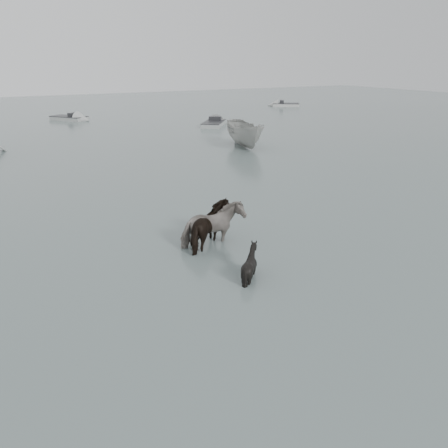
% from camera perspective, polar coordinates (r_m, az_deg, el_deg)
% --- Properties ---
extents(ground, '(140.00, 140.00, 0.00)m').
position_cam_1_polar(ground, '(13.36, 0.26, -4.42)').
color(ground, '#4C5A57').
rests_on(ground, ground).
extents(pony_pinto, '(2.12, 1.04, 1.76)m').
position_cam_1_polar(pony_pinto, '(13.98, -1.53, 0.64)').
color(pony_pinto, black).
rests_on(pony_pinto, ground).
extents(pony_dark, '(2.01, 2.12, 1.68)m').
position_cam_1_polar(pony_dark, '(13.94, -1.42, 0.42)').
color(pony_dark, black).
rests_on(pony_dark, ground).
extents(pony_black, '(1.21, 1.09, 1.23)m').
position_cam_1_polar(pony_black, '(12.04, 3.44, -4.18)').
color(pony_black, black).
rests_on(pony_black, ground).
extents(boat_small, '(2.86, 5.26, 1.92)m').
position_cam_1_polar(boat_small, '(30.56, 2.77, 11.82)').
color(boat_small, '#A2A39E').
rests_on(boat_small, ground).
extents(skiff_port, '(4.61, 5.24, 0.75)m').
position_cam_1_polar(skiff_port, '(40.70, -1.34, 13.23)').
color(skiff_port, '#9C9F9C').
rests_on(skiff_port, ground).
extents(skiff_mid, '(4.34, 5.09, 0.75)m').
position_cam_1_polar(skiff_mid, '(47.23, -19.61, 13.12)').
color(skiff_mid, '#9FA19E').
rests_on(skiff_mid, ground).
extents(skiff_star, '(4.71, 3.92, 0.75)m').
position_cam_1_polar(skiff_star, '(58.75, 8.10, 15.35)').
color(skiff_star, '#BABBB5').
rests_on(skiff_star, ground).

